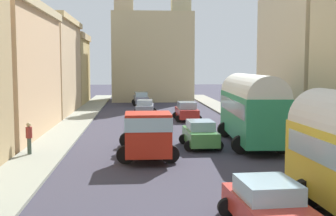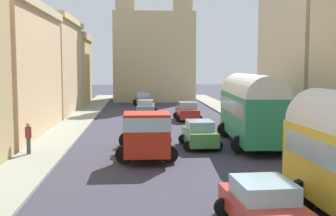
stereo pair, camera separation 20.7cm
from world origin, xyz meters
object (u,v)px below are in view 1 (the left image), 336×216
Objects in this scene: parked_bus_1 at (251,106)px; car_4 at (187,111)px; car_2 at (267,204)px; cargo_truck_0 at (147,133)px; car_0 at (145,107)px; car_3 at (200,134)px; pedestrian_1 at (29,137)px; car_1 at (141,99)px.

car_4 is (-2.53, 12.11, -1.56)m from parked_bus_1.
car_4 reaches higher than car_2.
cargo_truck_0 reaches higher than car_4.
car_4 is (3.56, -4.45, 0.06)m from car_0.
car_3 reaches higher than car_2.
parked_bus_1 reaches higher than car_0.
car_2 is (2.98, -30.27, -0.02)m from car_0.
car_0 is 2.20× the size of pedestrian_1.
parked_bus_1 is 7.37m from cargo_truck_0.
car_2 is at bearing -49.36° from pedestrian_1.
cargo_truck_0 is 16.13m from car_4.
car_1 is at bearing 103.94° from car_4.
parked_bus_1 reaches higher than car_3.
car_4 is (3.81, -15.36, 0.01)m from car_1.
car_0 is at bearing 95.62° from car_2.
car_0 is at bearing 110.18° from parked_bus_1.
car_3 is 12.82m from car_4.
parked_bus_1 is 12.47m from car_4.
cargo_truck_0 reaches higher than car_0.
car_1 is 30.82m from pedestrian_1.
cargo_truck_0 is 3.95× the size of pedestrian_1.
car_0 is 17.49m from car_3.
car_0 is (0.29, 20.10, -0.56)m from cargo_truck_0.
parked_bus_1 is 1.29× the size of cargo_truck_0.
cargo_truck_0 is at bearing -138.17° from car_3.
car_1 is at bearing 78.39° from pedestrian_1.
car_3 is at bearing -92.98° from car_4.
pedestrian_1 reaches higher than car_0.
car_2 is at bearing -89.63° from car_3.
car_1 is 2.39× the size of pedestrian_1.
car_3 reaches higher than car_0.
car_4 is (0.58, 25.83, 0.07)m from car_2.
parked_bus_1 reaches higher than car_1.
car_4 is (3.85, 15.65, -0.51)m from cargo_truck_0.
car_2 is 1.00× the size of car_3.
car_1 is 1.09× the size of car_4.
car_3 is 2.10× the size of pedestrian_1.
parked_bus_1 is 2.43× the size of car_2.
cargo_truck_0 is 1.79× the size of car_0.
car_2 is (3.27, -10.17, -0.58)m from cargo_truck_0.
cargo_truck_0 reaches higher than car_2.
car_4 is at bearing 76.19° from cargo_truck_0.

